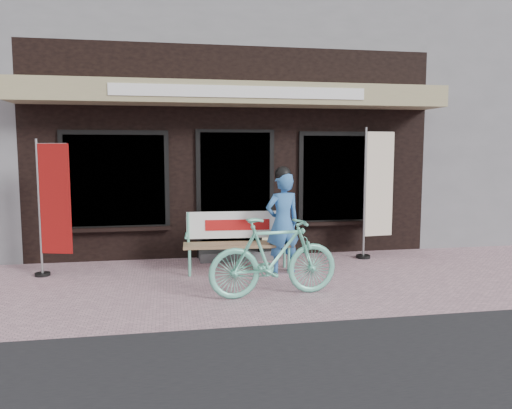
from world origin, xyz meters
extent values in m
plane|color=#BB8E9A|center=(0.00, 0.00, 0.00)|extent=(70.00, 70.00, 0.00)
cube|color=black|center=(0.00, 5.00, 1.80)|extent=(7.00, 6.00, 3.60)
cube|color=slate|center=(0.00, 5.00, 4.80)|extent=(7.00, 6.00, 2.40)
cube|color=tan|center=(0.00, 1.65, 2.75)|extent=(7.00, 0.80, 0.35)
cube|color=white|center=(0.00, 1.24, 2.75)|extent=(4.00, 0.02, 0.18)
cube|color=black|center=(0.00, 1.98, 1.10)|extent=(1.20, 0.06, 2.10)
cube|color=black|center=(0.00, 1.97, 1.10)|extent=(1.35, 0.04, 2.20)
cube|color=black|center=(-2.00, 1.98, 1.35)|extent=(1.60, 0.06, 1.50)
cube|color=black|center=(2.00, 1.98, 1.35)|extent=(1.60, 0.06, 1.50)
cube|color=black|center=(-2.00, 1.97, 1.35)|extent=(1.75, 0.04, 1.65)
cube|color=black|center=(2.00, 1.97, 1.35)|extent=(1.75, 0.04, 1.65)
cube|color=black|center=(-2.00, 1.92, 0.55)|extent=(1.80, 0.18, 0.06)
cube|color=black|center=(2.00, 1.92, 0.55)|extent=(1.80, 0.18, 0.06)
cube|color=#59595B|center=(0.00, 1.75, 0.07)|extent=(1.30, 0.45, 0.15)
cylinder|color=#66C8A9|center=(-0.86, 0.74, 0.19)|extent=(0.04, 0.04, 0.39)
cylinder|color=#66C8A9|center=(-0.84, 1.11, 0.19)|extent=(0.04, 0.04, 0.39)
cylinder|color=#66C8A9|center=(0.62, 0.65, 0.19)|extent=(0.04, 0.04, 0.39)
cylinder|color=#66C8A9|center=(0.64, 1.02, 0.19)|extent=(0.04, 0.04, 0.39)
cube|color=#8E6F4D|center=(-0.11, 0.88, 0.42)|extent=(1.69, 0.52, 0.05)
cylinder|color=#66C8A9|center=(-0.86, 1.11, 0.65)|extent=(0.04, 0.04, 0.51)
cylinder|color=#66C8A9|center=(0.66, 1.02, 0.65)|extent=(0.04, 0.04, 0.51)
cube|color=white|center=(-0.10, 1.08, 0.70)|extent=(1.58, 0.13, 0.42)
cube|color=#B21414|center=(-0.10, 1.06, 0.70)|extent=(1.00, 0.07, 0.17)
cylinder|color=#66C8A9|center=(-0.90, 0.93, 0.58)|extent=(0.06, 0.41, 0.04)
cylinder|color=#66C8A9|center=(0.68, 0.83, 0.58)|extent=(0.06, 0.41, 0.04)
imported|color=#3269AD|center=(0.54, 0.73, 0.76)|extent=(0.63, 0.49, 1.52)
sphere|color=black|center=(0.54, 0.73, 1.49)|extent=(0.30, 0.30, 0.24)
imported|color=#66C8A9|center=(0.15, -0.46, 0.51)|extent=(1.73, 0.65, 1.02)
cylinder|color=gray|center=(-3.01, 1.15, 1.01)|extent=(0.04, 0.04, 2.02)
cylinder|color=gray|center=(-2.79, 1.08, 1.94)|extent=(0.45, 0.15, 0.02)
cube|color=maroon|center=(-2.77, 1.08, 1.15)|extent=(0.45, 0.15, 1.60)
cylinder|color=black|center=(-3.01, 1.15, 0.02)|extent=(0.27, 0.27, 0.05)
cylinder|color=gray|center=(2.14, 1.44, 1.12)|extent=(0.04, 0.04, 2.23)
cylinder|color=gray|center=(2.39, 1.47, 2.15)|extent=(0.51, 0.07, 0.02)
cube|color=beige|center=(2.41, 1.47, 1.27)|extent=(0.51, 0.08, 1.77)
cylinder|color=black|center=(2.14, 1.44, 0.03)|extent=(0.26, 0.26, 0.05)
cube|color=black|center=(0.53, 1.64, 0.42)|extent=(0.42, 0.22, 0.83)
cube|color=beige|center=(0.54, 1.60, 0.51)|extent=(0.33, 0.14, 0.51)
camera|label=1|loc=(-1.18, -6.52, 1.87)|focal=35.00mm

